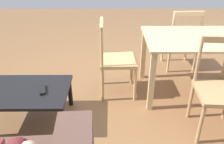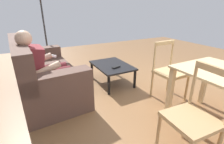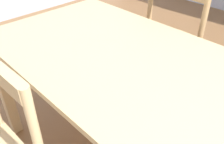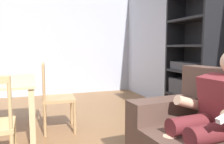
% 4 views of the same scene
% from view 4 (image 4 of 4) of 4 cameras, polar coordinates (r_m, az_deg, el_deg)
% --- Properties ---
extents(wall_side, '(0.12, 5.40, 2.65)m').
position_cam_4_polar(wall_side, '(5.62, -21.80, 7.68)').
color(wall_side, '#ABB0BE').
rests_on(wall_side, ground_plane).
extents(person_lounging, '(0.61, 0.86, 1.13)m').
position_cam_4_polar(person_lounging, '(2.05, 24.09, -10.07)').
color(person_lounging, maroon).
rests_on(person_lounging, ground_plane).
extents(bookshelf, '(0.87, 0.36, 1.95)m').
position_cam_4_polar(bookshelf, '(3.60, 19.46, 0.23)').
color(bookshelf, black).
rests_on(bookshelf, ground_plane).
extents(dining_table, '(1.25, 0.82, 0.73)m').
position_cam_4_polar(dining_table, '(3.18, -26.11, -4.00)').
color(dining_table, '#D1B27F').
rests_on(dining_table, ground_plane).
extents(dining_chair_near_wall, '(0.44, 0.44, 0.93)m').
position_cam_4_polar(dining_chair_near_wall, '(3.21, -13.77, -6.38)').
color(dining_chair_near_wall, tan).
rests_on(dining_chair_near_wall, ground_plane).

